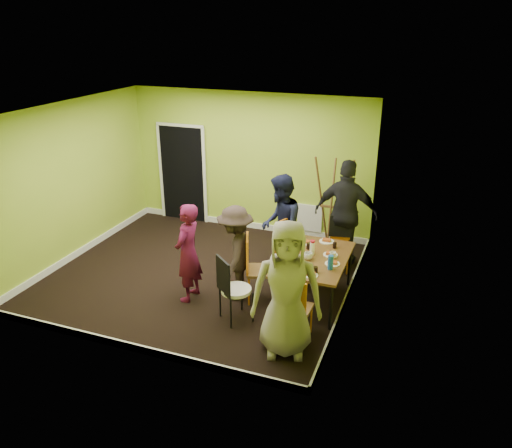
{
  "coord_description": "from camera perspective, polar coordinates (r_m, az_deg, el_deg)",
  "views": [
    {
      "loc": [
        3.52,
        -6.78,
        4.09
      ],
      "look_at": [
        0.99,
        0.0,
        1.09
      ],
      "focal_mm": 35.0,
      "sensor_mm": 36.0,
      "label": 1
    }
  ],
  "objects": [
    {
      "name": "cup_a",
      "position": [
        7.48,
        5.98,
        -3.66
      ],
      "size": [
        0.13,
        0.13,
        0.1
      ],
      "primitive_type": "imported",
      "color": "white",
      "rests_on": "dining_table"
    },
    {
      "name": "chair_back_end",
      "position": [
        8.77,
        9.6,
        -0.88
      ],
      "size": [
        0.45,
        0.51,
        0.93
      ],
      "rotation": [
        0.0,
        0.0,
        3.33
      ],
      "color": "orange",
      "rests_on": "ground"
    },
    {
      "name": "plate_near_left",
      "position": [
        8.02,
        5.67,
        -2.15
      ],
      "size": [
        0.22,
        0.22,
        0.01
      ],
      "primitive_type": "cylinder",
      "color": "white",
      "rests_on": "dining_table"
    },
    {
      "name": "glass_back",
      "position": [
        7.89,
        8.98,
        -2.43
      ],
      "size": [
        0.06,
        0.06,
        0.09
      ],
      "primitive_type": "cylinder",
      "color": "black",
      "rests_on": "dining_table"
    },
    {
      "name": "chair_bentwood",
      "position": [
        7.14,
        -2.81,
        -7.12
      ],
      "size": [
        0.56,
        0.56,
        1.02
      ],
      "rotation": [
        0.0,
        0.0,
        -0.71
      ],
      "color": "black",
      "rests_on": "ground"
    },
    {
      "name": "dining_table",
      "position": [
        7.6,
        6.97,
        -4.18
      ],
      "size": [
        0.9,
        1.5,
        0.75
      ],
      "color": "black",
      "rests_on": "ground"
    },
    {
      "name": "glass_front",
      "position": [
        7.12,
        6.8,
        -5.21
      ],
      "size": [
        0.07,
        0.07,
        0.09
      ],
      "primitive_type": "cylinder",
      "color": "black",
      "rests_on": "dining_table"
    },
    {
      "name": "chair_left_far",
      "position": [
        8.21,
        3.7,
        -2.73
      ],
      "size": [
        0.56,
        0.56,
        1.06
      ],
      "rotation": [
        0.0,
        0.0,
        -1.91
      ],
      "color": "orange",
      "rests_on": "ground"
    },
    {
      "name": "person_standing",
      "position": [
        7.66,
        -7.78,
        -3.27
      ],
      "size": [
        0.38,
        0.57,
        1.57
      ],
      "primitive_type": "imported",
      "rotation": [
        0.0,
        0.0,
        -1.57
      ],
      "color": "#550E31",
      "rests_on": "ground"
    },
    {
      "name": "person_left_far",
      "position": [
        8.34,
        2.82,
        -0.19
      ],
      "size": [
        0.83,
        0.97,
        1.75
      ],
      "primitive_type": "imported",
      "rotation": [
        0.0,
        0.0,
        -1.35
      ],
      "color": "#141732",
      "rests_on": "ground"
    },
    {
      "name": "plate_near_right",
      "position": [
        7.35,
        4.01,
        -4.52
      ],
      "size": [
        0.23,
        0.23,
        0.01
      ],
      "primitive_type": "cylinder",
      "color": "white",
      "rests_on": "dining_table"
    },
    {
      "name": "blue_bottle",
      "position": [
        7.21,
        8.51,
        -4.36
      ],
      "size": [
        0.08,
        0.08,
        0.22
      ],
      "primitive_type": "cylinder",
      "color": "#1651AB",
      "rests_on": "dining_table"
    },
    {
      "name": "chair_left_near",
      "position": [
        7.64,
        -0.09,
        -4.67
      ],
      "size": [
        0.57,
        0.57,
        1.07
      ],
      "rotation": [
        0.0,
        0.0,
        -1.2
      ],
      "color": "orange",
      "rests_on": "ground"
    },
    {
      "name": "plate_far_front",
      "position": [
        7.05,
        6.23,
        -5.84
      ],
      "size": [
        0.22,
        0.22,
        0.01
      ],
      "primitive_type": "cylinder",
      "color": "white",
      "rests_on": "dining_table"
    },
    {
      "name": "plate_wall_back",
      "position": [
        7.67,
        8.5,
        -3.5
      ],
      "size": [
        0.22,
        0.22,
        0.01
      ],
      "primitive_type": "cylinder",
      "color": "white",
      "rests_on": "dining_table"
    },
    {
      "name": "ground",
      "position": [
        8.67,
        -6.17,
        -5.77
      ],
      "size": [
        5.0,
        5.0,
        0.0
      ],
      "primitive_type": "plane",
      "color": "black",
      "rests_on": "ground"
    },
    {
      "name": "easel",
      "position": [
        9.28,
        8.8,
        2.13
      ],
      "size": [
        0.73,
        0.68,
        1.82
      ],
      "color": "brown",
      "rests_on": "ground"
    },
    {
      "name": "orange_bottle",
      "position": [
        7.71,
        6.54,
        -2.98
      ],
      "size": [
        0.03,
        0.03,
        0.07
      ],
      "primitive_type": "cylinder",
      "color": "orange",
      "rests_on": "dining_table"
    },
    {
      "name": "plate_far_back",
      "position": [
        8.11,
        8.08,
        -1.97
      ],
      "size": [
        0.24,
        0.24,
        0.01
      ],
      "primitive_type": "cylinder",
      "color": "white",
      "rests_on": "dining_table"
    },
    {
      "name": "plate_wall_front",
      "position": [
        7.41,
        8.72,
        -4.51
      ],
      "size": [
        0.22,
        0.22,
        0.01
      ],
      "primitive_type": "cylinder",
      "color": "white",
      "rests_on": "dining_table"
    },
    {
      "name": "room_walls",
      "position": [
        8.29,
        -6.46,
        0.41
      ],
      "size": [
        5.04,
        4.54,
        2.82
      ],
      "color": "#9CC031",
      "rests_on": "ground"
    },
    {
      "name": "thermos",
      "position": [
        7.61,
        6.44,
        -2.79
      ],
      "size": [
        0.07,
        0.07,
        0.2
      ],
      "primitive_type": "cylinder",
      "color": "white",
      "rests_on": "dining_table"
    },
    {
      "name": "chair_front_end",
      "position": [
        6.76,
        4.46,
        -9.26
      ],
      "size": [
        0.41,
        0.41,
        0.95
      ],
      "rotation": [
        0.0,
        0.0,
        -0.03
      ],
      "color": "orange",
      "rests_on": "ground"
    },
    {
      "name": "person_front_end",
      "position": [
        6.34,
        3.52,
        -7.48
      ],
      "size": [
        1.03,
        0.82,
        1.85
      ],
      "primitive_type": "imported",
      "rotation": [
        0.0,
        0.0,
        0.29
      ],
      "color": "gray",
      "rests_on": "ground"
    },
    {
      "name": "cup_b",
      "position": [
        7.58,
        8.75,
        -3.52
      ],
      "size": [
        0.1,
        0.1,
        0.09
      ],
      "primitive_type": "imported",
      "color": "white",
      "rests_on": "dining_table"
    },
    {
      "name": "person_left_near",
      "position": [
        7.64,
        -2.35,
        -3.36
      ],
      "size": [
        0.73,
        1.06,
        1.52
      ],
      "primitive_type": "imported",
      "rotation": [
        0.0,
        0.0,
        -1.39
      ],
      "color": "#2B211D",
      "rests_on": "ground"
    },
    {
      "name": "person_back_end",
      "position": [
        8.76,
        10.28,
        1.17
      ],
      "size": [
        1.13,
        0.5,
        1.9
      ],
      "primitive_type": "imported",
      "rotation": [
        0.0,
        0.0,
        3.11
      ],
      "color": "black",
      "rests_on": "ground"
    },
    {
      "name": "glass_mid",
      "position": [
        7.82,
        6.04,
        -2.52
      ],
      "size": [
        0.07,
        0.07,
        0.1
      ],
      "primitive_type": "cylinder",
      "color": "black",
      "rests_on": "dining_table"
    }
  ]
}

